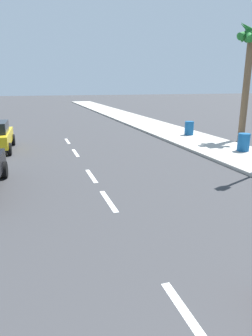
# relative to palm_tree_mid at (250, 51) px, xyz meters

# --- Properties ---
(ground_plane) EXTENTS (160.00, 160.00, 0.00)m
(ground_plane) POSITION_rel_palm_tree_mid_xyz_m (-10.33, 3.40, -5.32)
(ground_plane) COLOR #38383A
(sidewalk_strip) EXTENTS (3.60, 80.00, 0.14)m
(sidewalk_strip) POSITION_rel_palm_tree_mid_xyz_m (-2.66, 5.40, -5.25)
(sidewalk_strip) COLOR #B2ADA3
(sidewalk_strip) RESTS_ON ground
(lane_stripe_1) EXTENTS (0.16, 1.80, 0.01)m
(lane_stripe_1) POSITION_rel_palm_tree_mid_xyz_m (-10.33, -12.12, -5.32)
(lane_stripe_1) COLOR white
(lane_stripe_1) RESTS_ON ground
(lane_stripe_2) EXTENTS (0.16, 1.80, 0.01)m
(lane_stripe_2) POSITION_rel_palm_tree_mid_xyz_m (-10.33, -7.09, -5.32)
(lane_stripe_2) COLOR white
(lane_stripe_2) RESTS_ON ground
(lane_stripe_3) EXTENTS (0.16, 1.80, 0.01)m
(lane_stripe_3) POSITION_rel_palm_tree_mid_xyz_m (-10.33, -4.37, -5.32)
(lane_stripe_3) COLOR white
(lane_stripe_3) RESTS_ON ground
(lane_stripe_4) EXTENTS (0.16, 1.80, 0.01)m
(lane_stripe_4) POSITION_rel_palm_tree_mid_xyz_m (-10.33, -0.13, -5.32)
(lane_stripe_4) COLOR white
(lane_stripe_4) RESTS_ON ground
(lane_stripe_5) EXTENTS (0.16, 1.80, 0.01)m
(lane_stripe_5) POSITION_rel_palm_tree_mid_xyz_m (-10.33, 3.36, -5.32)
(lane_stripe_5) COLOR white
(lane_stripe_5) RESTS_ON ground
(palm_tree_mid) EXTENTS (1.86, 1.80, 7.07)m
(palm_tree_mid) POSITION_rel_palm_tree_mid_xyz_m (0.00, 0.00, 0.00)
(palm_tree_mid) COLOR brown
(palm_tree_mid) RESTS_ON ground
(trash_bin_near) EXTENTS (0.60, 0.60, 0.91)m
(trash_bin_near) POSITION_rel_palm_tree_mid_xyz_m (-2.10, -2.87, -4.73)
(trash_bin_near) COLOR #14518C
(trash_bin_near) RESTS_ON sidewalk_strip
(trash_bin_far) EXTENTS (0.60, 0.60, 0.91)m
(trash_bin_far) POSITION_rel_palm_tree_mid_xyz_m (-2.25, 2.48, -4.73)
(trash_bin_far) COLOR #14518C
(trash_bin_far) RESTS_ON sidewalk_strip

